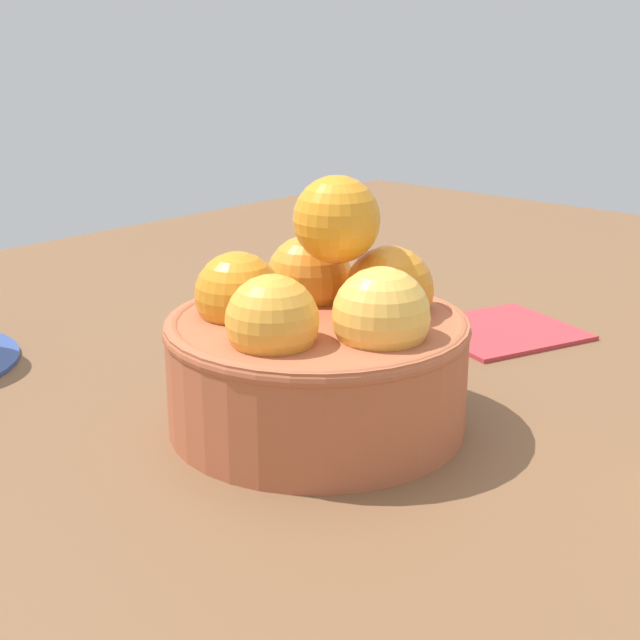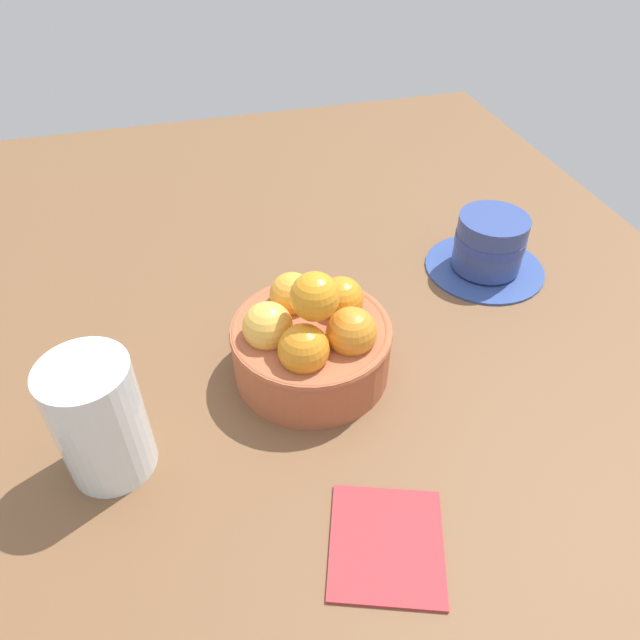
{
  "view_description": "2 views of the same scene",
  "coord_description": "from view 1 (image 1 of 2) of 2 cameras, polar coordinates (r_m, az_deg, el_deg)",
  "views": [
    {
      "loc": [
        -32.21,
        -29.39,
        19.83
      ],
      "look_at": [
        0.19,
        -0.05,
        5.78
      ],
      "focal_mm": 50.37,
      "sensor_mm": 36.0,
      "label": 1
    },
    {
      "loc": [
        40.45,
        -10.21,
        43.37
      ],
      "look_at": [
        0.09,
        0.86,
        6.65
      ],
      "focal_mm": 33.01,
      "sensor_mm": 36.0,
      "label": 2
    }
  ],
  "objects": [
    {
      "name": "folded_napkin",
      "position": [
        0.63,
        11.4,
        -0.54
      ],
      "size": [
        12.11,
        11.58,
        0.6
      ],
      "primitive_type": "cube",
      "rotation": [
        0.0,
        0.0,
        -0.35
      ],
      "color": "#B23338",
      "rests_on": "ground_plane"
    },
    {
      "name": "ground_plane",
      "position": [
        0.49,
        -0.19,
        -9.15
      ],
      "size": [
        133.85,
        98.7,
        4.71
      ],
      "primitive_type": "cube",
      "color": "brown"
    },
    {
      "name": "terracotta_bowl",
      "position": [
        0.46,
        -0.12,
        -1.63
      ],
      "size": [
        15.72,
        15.72,
        13.04
      ],
      "color": "#AD5938",
      "rests_on": "ground_plane"
    }
  ]
}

